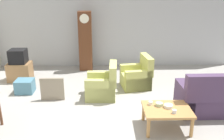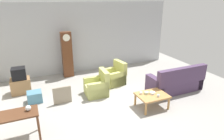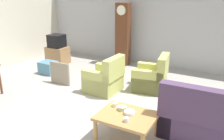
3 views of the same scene
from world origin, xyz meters
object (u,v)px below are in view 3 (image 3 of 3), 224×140
Objects in this scene: cup_blue_rimmed at (127,120)px; bowl_shallow_green at (122,108)px; tv_stand_cabinet at (58,55)px; armchair_olive_near at (105,80)px; coffee_table_wood at (127,118)px; framed_picture_leaning at (60,73)px; bowl_white_stacked at (129,113)px; grandfather_clock at (123,34)px; storage_box_blue at (48,68)px; armchair_olive_far at (151,78)px; cup_white_porcelain at (115,105)px; tv_crt at (57,41)px.

cup_blue_rimmed is 0.54× the size of bowl_shallow_green.
cup_blue_rimmed is at bearing -36.92° from tv_stand_cabinet.
coffee_table_wood is at bearing -49.11° from armchair_olive_near.
bowl_white_stacked is at bearing -26.92° from framed_picture_leaning.
grandfather_clock reaches higher than storage_box_blue.
tv_stand_cabinet is 3.78× the size of bowl_white_stacked.
armchair_olive_far is 2.41m from framed_picture_leaning.
grandfather_clock is 2.57m from framed_picture_leaning.
tv_stand_cabinet is at bearing 143.78° from cup_white_porcelain.
armchair_olive_near is 1.85m from bowl_shallow_green.
cup_blue_rimmed reaches higher than bowl_shallow_green.
armchair_olive_far is at bearing -44.80° from grandfather_clock.
cup_white_porcelain reaches higher than coffee_table_wood.
tv_stand_cabinet reaches higher than bowl_white_stacked.
grandfather_clock is 11.11× the size of bowl_white_stacked.
armchair_olive_far is 3.63m from tv_crt.
tv_stand_cabinet is 0.49m from tv_crt.
framed_picture_leaning is 2.78m from bowl_shallow_green.
tv_crt reaches higher than bowl_shallow_green.
tv_crt is 4.80m from bowl_white_stacked.
armchair_olive_far reaches higher than cup_blue_rimmed.
grandfather_clock reaches higher than tv_stand_cabinet.
tv_crt is 1.96m from framed_picture_leaning.
coffee_table_wood is 2.03× the size of storage_box_blue.
tv_crt reaches higher than framed_picture_leaning.
framed_picture_leaning is (-0.68, -2.38, -0.71)m from grandfather_clock.
grandfather_clock is 3.33× the size of framed_picture_leaning.
framed_picture_leaning is 3.14m from cup_blue_rimmed.
storage_box_blue is (0.42, -0.92, -0.59)m from tv_crt.
armchair_olive_near is 5.11× the size of bowl_white_stacked.
tv_stand_cabinet is 1.02m from storage_box_blue.
coffee_table_wood is 1.60× the size of framed_picture_leaning.
tv_stand_cabinet is at bearing 114.52° from storage_box_blue.
framed_picture_leaning is at bearing 152.23° from cup_white_porcelain.
tv_stand_cabinet reaches higher than storage_box_blue.
bowl_white_stacked is at bearing -27.57° from storage_box_blue.
armchair_olive_far is 1.95× the size of storage_box_blue.
storage_box_blue is 3.60m from cup_white_porcelain.
armchair_olive_far reaches higher than bowl_shallow_green.
cup_white_porcelain is at bearing 151.41° from coffee_table_wood.
storage_box_blue is 2.62× the size of bowl_white_stacked.
cup_blue_rimmed is at bearing -36.92° from tv_crt.
coffee_table_wood is (0.35, -2.19, 0.08)m from armchair_olive_far.
tv_stand_cabinet is 4.80m from bowl_white_stacked.
tv_stand_cabinet is at bearing -153.76° from grandfather_clock.
framed_picture_leaning is at bearing -47.81° from tv_stand_cabinet.
bowl_white_stacked is (0.03, 0.04, 0.10)m from coffee_table_wood.
bowl_shallow_green is (3.75, -2.67, -0.29)m from tv_crt.
tv_crt reaches higher than storage_box_blue.
tv_crt is 4.99m from cup_blue_rimmed.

